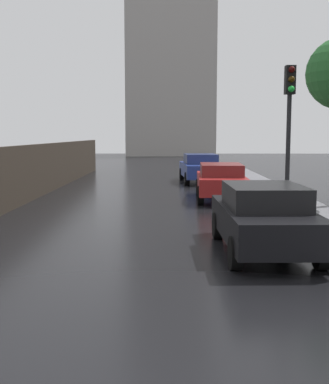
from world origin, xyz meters
The scene contains 5 objects.
car_red_near_kerb centered at (2.91, 14.57, 0.75)m, with size 1.92×4.25×1.39m.
car_black_mid_road centered at (2.97, 6.16, 0.76)m, with size 1.90×4.22×1.45m.
car_blue_behind_camera centered at (2.54, 21.55, 0.76)m, with size 2.12×4.64×1.47m.
traffic_light centered at (4.18, 9.24, 3.03)m, with size 0.26×0.39×4.16m.
distant_tower centered at (0.80, 54.83, 16.77)m, with size 10.62×7.25×38.88m.
Camera 1 is at (1.02, -4.20, 2.50)m, focal length 46.42 mm.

